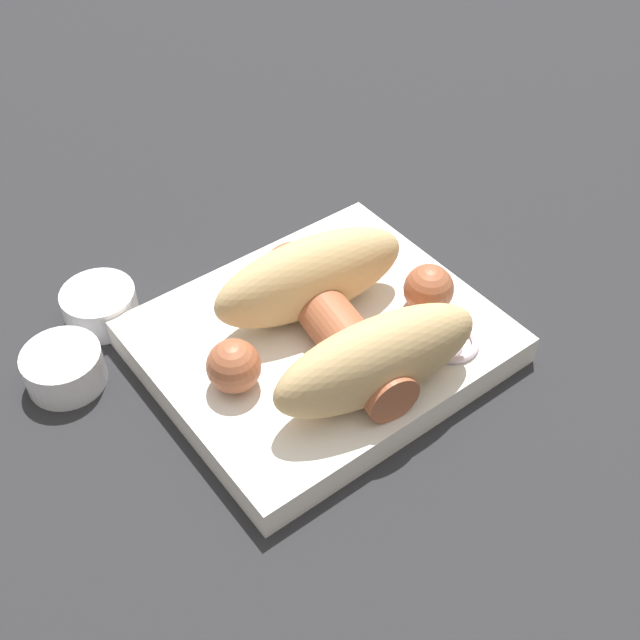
# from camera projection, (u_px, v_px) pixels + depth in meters

# --- Properties ---
(ground_plane) EXTENTS (3.00, 3.00, 0.00)m
(ground_plane) POSITION_uv_depth(u_px,v_px,m) (320.00, 353.00, 0.57)
(ground_plane) COLOR #232326
(food_tray) EXTENTS (0.23, 0.19, 0.02)m
(food_tray) POSITION_uv_depth(u_px,v_px,m) (320.00, 342.00, 0.56)
(food_tray) COLOR silver
(food_tray) RESTS_ON ground_plane
(bread_roll) EXTENTS (0.16, 0.15, 0.06)m
(bread_roll) POSITION_uv_depth(u_px,v_px,m) (342.00, 316.00, 0.52)
(bread_roll) COLOR tan
(bread_roll) RESTS_ON food_tray
(sausage) EXTENTS (0.18, 0.15, 0.04)m
(sausage) POSITION_uv_depth(u_px,v_px,m) (336.00, 326.00, 0.53)
(sausage) COLOR #9E5638
(sausage) RESTS_ON food_tray
(pickled_veggies) EXTENTS (0.08, 0.06, 0.01)m
(pickled_veggies) POSITION_uv_depth(u_px,v_px,m) (418.00, 347.00, 0.54)
(pickled_veggies) COLOR orange
(pickled_veggies) RESTS_ON food_tray
(condiment_cup_near) EXTENTS (0.05, 0.05, 0.03)m
(condiment_cup_near) POSITION_uv_depth(u_px,v_px,m) (101.00, 307.00, 0.58)
(condiment_cup_near) COLOR white
(condiment_cup_near) RESTS_ON ground_plane
(condiment_cup_far) EXTENTS (0.05, 0.05, 0.03)m
(condiment_cup_far) POSITION_uv_depth(u_px,v_px,m) (65.00, 369.00, 0.54)
(condiment_cup_far) COLOR white
(condiment_cup_far) RESTS_ON ground_plane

